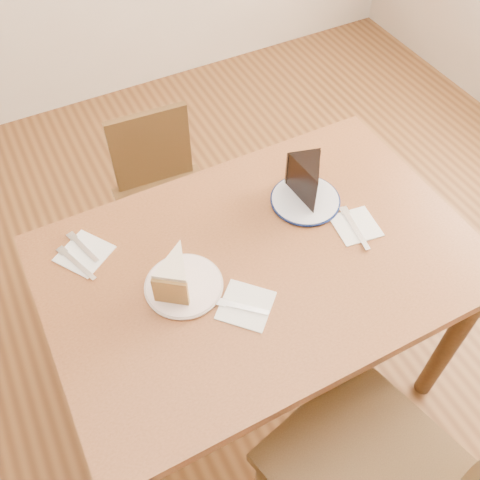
% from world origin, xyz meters
% --- Properties ---
extents(ground, '(4.00, 4.00, 0.00)m').
position_xyz_m(ground, '(0.00, 0.00, 0.00)').
color(ground, '#452712').
rests_on(ground, ground).
extents(table, '(1.20, 0.80, 0.75)m').
position_xyz_m(table, '(0.00, 0.00, 0.65)').
color(table, '#562D17').
rests_on(table, ground).
extents(chair_far, '(0.39, 0.39, 0.74)m').
position_xyz_m(chair_far, '(-0.06, 0.66, 0.41)').
color(chair_far, '#382311').
rests_on(chair_far, ground).
extents(plate_cream, '(0.20, 0.20, 0.01)m').
position_xyz_m(plate_cream, '(-0.23, 0.01, 0.76)').
color(plate_cream, white).
rests_on(plate_cream, table).
extents(plate_navy, '(0.20, 0.20, 0.01)m').
position_xyz_m(plate_navy, '(0.22, 0.13, 0.76)').
color(plate_navy, white).
rests_on(plate_navy, table).
extents(carrot_cake, '(0.14, 0.15, 0.09)m').
position_xyz_m(carrot_cake, '(-0.24, 0.03, 0.81)').
color(carrot_cake, beige).
rests_on(carrot_cake, plate_cream).
extents(chocolate_cake, '(0.13, 0.16, 0.12)m').
position_xyz_m(chocolate_cake, '(0.23, 0.13, 0.82)').
color(chocolate_cake, black).
rests_on(chocolate_cake, plate_navy).
extents(napkin_cream, '(0.18, 0.18, 0.00)m').
position_xyz_m(napkin_cream, '(-0.11, -0.12, 0.75)').
color(napkin_cream, white).
rests_on(napkin_cream, table).
extents(napkin_navy, '(0.14, 0.14, 0.00)m').
position_xyz_m(napkin_navy, '(0.30, -0.02, 0.75)').
color(napkin_navy, white).
rests_on(napkin_navy, table).
extents(napkin_spare, '(0.18, 0.18, 0.00)m').
position_xyz_m(napkin_spare, '(-0.44, 0.24, 0.75)').
color(napkin_spare, white).
rests_on(napkin_spare, table).
extents(fork_cream, '(0.11, 0.11, 0.00)m').
position_xyz_m(fork_cream, '(-0.12, -0.12, 0.76)').
color(fork_cream, silver).
rests_on(fork_cream, napkin_cream).
extents(knife_navy, '(0.04, 0.17, 0.00)m').
position_xyz_m(knife_navy, '(0.29, -0.03, 0.76)').
color(knife_navy, white).
rests_on(knife_navy, napkin_navy).
extents(fork_spare, '(0.05, 0.14, 0.00)m').
position_xyz_m(fork_spare, '(-0.43, 0.26, 0.76)').
color(fork_spare, white).
rests_on(fork_spare, napkin_spare).
extents(knife_spare, '(0.07, 0.15, 0.00)m').
position_xyz_m(knife_spare, '(-0.47, 0.22, 0.76)').
color(knife_spare, silver).
rests_on(knife_spare, napkin_spare).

